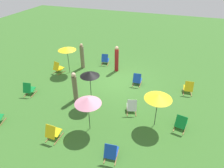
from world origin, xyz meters
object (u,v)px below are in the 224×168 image
deckchair_8 (132,107)px  umbrella_1 (88,101)px  person_1 (82,56)px  umbrella_2 (67,49)px  person_0 (75,87)px  umbrella_3 (158,97)px  deckchair_3 (105,60)px  umbrella_0 (90,74)px  deckchair_0 (111,152)px  deckchair_1 (29,89)px  deckchair_6 (53,133)px  deckchair_9 (188,88)px  person_2 (117,59)px  deckchair_2 (58,68)px  deckchair_7 (181,123)px  deckchair_5 (137,80)px

deckchair_8 → umbrella_1: (1.56, 1.78, 1.26)m
deckchair_8 → person_1: person_1 is taller
umbrella_2 → person_0: bearing=125.1°
person_0 → umbrella_3: bearing=-140.8°
deckchair_3 → umbrella_0: (-1.02, 4.88, 1.51)m
umbrella_0 → deckchair_3: bearing=-78.1°
deckchair_0 → person_0: size_ratio=0.48×
deckchair_1 → deckchair_6: (-3.24, 2.52, 0.00)m
deckchair_9 → deckchair_3: bearing=-24.1°
deckchair_8 → umbrella_3: size_ratio=0.49×
person_1 → person_2: person_1 is taller
deckchair_0 → deckchair_2: 8.07m
deckchair_9 → umbrella_1: 6.39m
deckchair_7 → person_1: (7.08, -4.25, 0.52)m
deckchair_8 → umbrella_0: size_ratio=0.43×
deckchair_3 → umbrella_1: umbrella_1 is taller
deckchair_1 → umbrella_1: 4.88m
umbrella_2 → person_2: umbrella_2 is taller
deckchair_6 → person_1: person_1 is taller
deckchair_1 → umbrella_2: bearing=-113.6°
deckchair_5 → umbrella_0: bearing=53.6°
person_0 → deckchair_8: bearing=-134.3°
person_2 → umbrella_2: bearing=-46.0°
deckchair_8 → umbrella_0: 2.72m
deckchair_5 → deckchair_3: bearing=-37.4°
umbrella_0 → deckchair_9: bearing=-150.7°
umbrella_1 → umbrella_3: umbrella_1 is taller
deckchair_6 → umbrella_2: size_ratio=0.44×
deckchair_2 → umbrella_3: (-7.18, 3.08, 1.28)m
deckchair_7 → person_1: size_ratio=0.45×
deckchair_1 → deckchair_8: (-6.06, -0.36, 0.00)m
deckchair_8 → deckchair_9: same height
deckchair_0 → deckchair_5: size_ratio=1.00×
umbrella_1 → person_2: (0.59, -5.92, -0.74)m
deckchair_6 → deckchair_0: bearing=178.3°
deckchair_5 → umbrella_3: 3.88m
deckchair_8 → umbrella_2: 6.09m
deckchair_2 → umbrella_1: 6.25m
deckchair_2 → deckchair_9: bearing=-162.5°
deckchair_8 → umbrella_3: bearing=140.7°
deckchair_3 → deckchair_9: bearing=152.9°
umbrella_0 → person_0: umbrella_0 is taller
deckchair_2 → umbrella_3: 7.91m
person_0 → deckchair_3: bearing=-42.7°
deckchair_8 → person_0: size_ratio=0.50×
deckchair_2 → deckchair_9: size_ratio=1.03×
deckchair_1 → deckchair_7: bearing=170.8°
deckchair_6 → person_2: 7.07m
deckchair_0 → deckchair_6: same height
deckchair_8 → person_1: bearing=-55.8°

